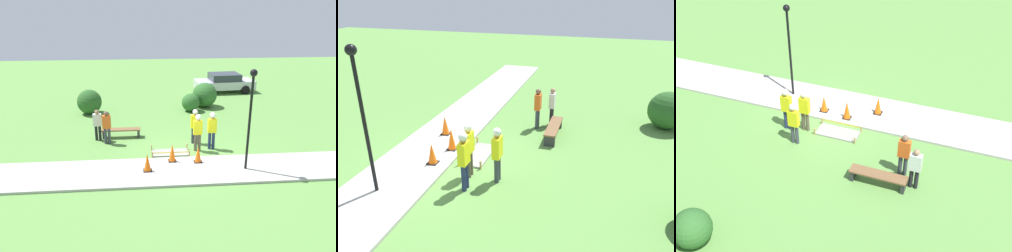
{
  "view_description": "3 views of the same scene",
  "coord_description": "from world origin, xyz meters",
  "views": [
    {
      "loc": [
        -2.22,
        -12.98,
        6.27
      ],
      "look_at": [
        -0.92,
        1.97,
        0.85
      ],
      "focal_mm": 35.0,
      "sensor_mm": 36.0,
      "label": 1
    },
    {
      "loc": [
        8.31,
        4.43,
        5.43
      ],
      "look_at": [
        -1.45,
        1.44,
        1.0
      ],
      "focal_mm": 35.0,
      "sensor_mm": 36.0,
      "label": 2
    },
    {
      "loc": [
        -5.88,
        12.95,
        9.83
      ],
      "look_at": [
        -1.37,
        1.07,
        0.77
      ],
      "focal_mm": 45.0,
      "sensor_mm": 36.0,
      "label": 3
    }
  ],
  "objects": [
    {
      "name": "bystander_in_orange_shirt",
      "position": [
        -3.88,
        2.04,
        0.94
      ],
      "size": [
        0.4,
        0.22,
        1.66
      ],
      "color": "#383D47",
      "rests_on": "ground_plane"
    },
    {
      "name": "park_bench",
      "position": [
        -3.25,
        2.81,
        0.33
      ],
      "size": [
        1.96,
        0.44,
        0.46
      ],
      "color": "#2D2D33",
      "rests_on": "ground_plane"
    },
    {
      "name": "bystander_in_gray_shirt",
      "position": [
        -4.38,
        2.53,
        0.89
      ],
      "size": [
        0.4,
        0.22,
        1.59
      ],
      "color": "black",
      "rests_on": "ground_plane"
    },
    {
      "name": "traffic_cone_sidewalk_edge",
      "position": [
        0.14,
        -0.56,
        0.45
      ],
      "size": [
        0.34,
        0.34,
        0.7
      ],
      "color": "black",
      "rests_on": "sidewalk"
    },
    {
      "name": "worker_supervisor",
      "position": [
        1.04,
        0.99,
        1.07
      ],
      "size": [
        0.4,
        0.26,
        1.79
      ],
      "color": "navy",
      "rests_on": "ground_plane"
    },
    {
      "name": "worker_trainee",
      "position": [
        0.36,
        1.73,
        1.03
      ],
      "size": [
        0.4,
        0.25,
        1.73
      ],
      "color": "#383D47",
      "rests_on": "ground_plane"
    },
    {
      "name": "wet_concrete_patch",
      "position": [
        -0.94,
        0.62,
        0.03
      ],
      "size": [
        1.71,
        0.82,
        0.29
      ],
      "color": "gray",
      "rests_on": "ground_plane"
    },
    {
      "name": "traffic_cone_far_patch",
      "position": [
        -0.94,
        -0.38,
        0.49
      ],
      "size": [
        0.34,
        0.34,
        0.79
      ],
      "color": "black",
      "rests_on": "sidewalk"
    },
    {
      "name": "sidewalk",
      "position": [
        0.0,
        -1.21,
        0.05
      ],
      "size": [
        28.0,
        2.41,
        0.1
      ],
      "color": "#ADAAA3",
      "rests_on": "ground_plane"
    },
    {
      "name": "lamppost_near",
      "position": [
        1.97,
        -1.32,
        2.74
      ],
      "size": [
        0.28,
        0.28,
        4.06
      ],
      "color": "black",
      "rests_on": "sidewalk"
    },
    {
      "name": "shrub_rounded_mid",
      "position": [
        0.98,
        7.0,
        0.58
      ],
      "size": [
        1.15,
        1.15,
        1.15
      ],
      "color": "#2D6028",
      "rests_on": "ground_plane"
    },
    {
      "name": "traffic_cone_near_patch",
      "position": [
        -2.02,
        -1.17,
        0.47
      ],
      "size": [
        0.34,
        0.34,
        0.74
      ],
      "color": "black",
      "rests_on": "sidewalk"
    },
    {
      "name": "worker_assistant",
      "position": [
        0.35,
        0.83,
        1.05
      ],
      "size": [
        0.4,
        0.26,
        1.77
      ],
      "color": "brown",
      "rests_on": "ground_plane"
    },
    {
      "name": "ground_plane",
      "position": [
        0.0,
        0.0,
        0.0
      ],
      "size": [
        60.0,
        60.0,
        0.0
      ],
      "primitive_type": "plane",
      "color": "#5B8E42"
    }
  ]
}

